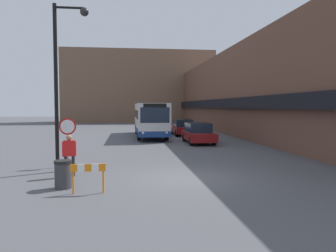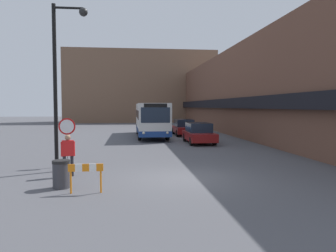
{
  "view_description": "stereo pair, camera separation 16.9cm",
  "coord_description": "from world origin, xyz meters",
  "px_view_note": "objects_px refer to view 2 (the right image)",
  "views": [
    {
      "loc": [
        -2.08,
        -12.28,
        2.76
      ],
      "look_at": [
        0.34,
        7.22,
        1.58
      ],
      "focal_mm": 35.0,
      "sensor_mm": 36.0,
      "label": 1
    },
    {
      "loc": [
        -1.92,
        -12.3,
        2.76
      ],
      "look_at": [
        0.34,
        7.22,
        1.58
      ],
      "focal_mm": 35.0,
      "sensor_mm": 36.0,
      "label": 2
    }
  ],
  "objects_px": {
    "street_lamp": "(61,70)",
    "trash_bin": "(61,174)",
    "parked_car_middle": "(184,127)",
    "pedestrian": "(68,151)",
    "parked_car_front": "(199,133)",
    "construction_barricade": "(86,172)",
    "city_bus": "(151,119)",
    "stop_sign": "(67,132)"
  },
  "relations": [
    {
      "from": "city_bus",
      "to": "trash_bin",
      "type": "distance_m",
      "value": 19.09
    },
    {
      "from": "parked_car_middle",
      "to": "pedestrian",
      "type": "relative_size",
      "value": 2.74
    },
    {
      "from": "street_lamp",
      "to": "pedestrian",
      "type": "bearing_deg",
      "value": -69.04
    },
    {
      "from": "pedestrian",
      "to": "trash_bin",
      "type": "height_order",
      "value": "pedestrian"
    },
    {
      "from": "parked_car_middle",
      "to": "trash_bin",
      "type": "height_order",
      "value": "parked_car_middle"
    },
    {
      "from": "parked_car_middle",
      "to": "trash_bin",
      "type": "distance_m",
      "value": 21.05
    },
    {
      "from": "city_bus",
      "to": "pedestrian",
      "type": "xyz_separation_m",
      "value": [
        -4.33,
        -16.71,
        -0.65
      ]
    },
    {
      "from": "parked_car_front",
      "to": "construction_barricade",
      "type": "relative_size",
      "value": 4.12
    },
    {
      "from": "city_bus",
      "to": "stop_sign",
      "type": "relative_size",
      "value": 4.84
    },
    {
      "from": "city_bus",
      "to": "construction_barricade",
      "type": "relative_size",
      "value": 9.8
    },
    {
      "from": "pedestrian",
      "to": "construction_barricade",
      "type": "xyz_separation_m",
      "value": [
        1.03,
        -2.63,
        -0.33
      ]
    },
    {
      "from": "parked_car_front",
      "to": "pedestrian",
      "type": "bearing_deg",
      "value": -124.63
    },
    {
      "from": "pedestrian",
      "to": "stop_sign",
      "type": "bearing_deg",
      "value": 87.62
    },
    {
      "from": "pedestrian",
      "to": "construction_barricade",
      "type": "height_order",
      "value": "pedestrian"
    },
    {
      "from": "parked_car_middle",
      "to": "city_bus",
      "type": "bearing_deg",
      "value": -161.13
    },
    {
      "from": "parked_car_front",
      "to": "street_lamp",
      "type": "height_order",
      "value": "street_lamp"
    },
    {
      "from": "parked_car_middle",
      "to": "street_lamp",
      "type": "xyz_separation_m",
      "value": [
        -7.97,
        -16.76,
        3.52
      ]
    },
    {
      "from": "city_bus",
      "to": "construction_barricade",
      "type": "bearing_deg",
      "value": -99.7
    },
    {
      "from": "parked_car_front",
      "to": "trash_bin",
      "type": "relative_size",
      "value": 4.77
    },
    {
      "from": "stop_sign",
      "to": "parked_car_middle",
      "type": "bearing_deg",
      "value": 62.85
    },
    {
      "from": "city_bus",
      "to": "construction_barricade",
      "type": "xyz_separation_m",
      "value": [
        -3.31,
        -19.34,
        -0.97
      ]
    },
    {
      "from": "street_lamp",
      "to": "pedestrian",
      "type": "relative_size",
      "value": 4.22
    },
    {
      "from": "pedestrian",
      "to": "city_bus",
      "type": "bearing_deg",
      "value": 61.91
    },
    {
      "from": "parked_car_middle",
      "to": "stop_sign",
      "type": "bearing_deg",
      "value": -117.15
    },
    {
      "from": "stop_sign",
      "to": "pedestrian",
      "type": "distance_m",
      "value": 2.34
    },
    {
      "from": "city_bus",
      "to": "trash_bin",
      "type": "xyz_separation_m",
      "value": [
        -4.22,
        -18.58,
        -1.16
      ]
    },
    {
      "from": "city_bus",
      "to": "trash_bin",
      "type": "relative_size",
      "value": 11.35
    },
    {
      "from": "construction_barricade",
      "to": "trash_bin",
      "type": "bearing_deg",
      "value": 140.21
    },
    {
      "from": "street_lamp",
      "to": "trash_bin",
      "type": "distance_m",
      "value": 4.83
    },
    {
      "from": "parked_car_middle",
      "to": "pedestrian",
      "type": "height_order",
      "value": "pedestrian"
    },
    {
      "from": "pedestrian",
      "to": "construction_barricade",
      "type": "relative_size",
      "value": 1.51
    },
    {
      "from": "parked_car_front",
      "to": "parked_car_middle",
      "type": "height_order",
      "value": "parked_car_front"
    },
    {
      "from": "city_bus",
      "to": "parked_car_front",
      "type": "height_order",
      "value": "city_bus"
    },
    {
      "from": "street_lamp",
      "to": "trash_bin",
      "type": "height_order",
      "value": "street_lamp"
    },
    {
      "from": "city_bus",
      "to": "stop_sign",
      "type": "xyz_separation_m",
      "value": [
        -4.77,
        -14.49,
        -0.03
      ]
    },
    {
      "from": "parked_car_front",
      "to": "stop_sign",
      "type": "xyz_separation_m",
      "value": [
        -8.0,
        -8.73,
        0.85
      ]
    },
    {
      "from": "trash_bin",
      "to": "parked_car_front",
      "type": "bearing_deg",
      "value": 59.84
    },
    {
      "from": "city_bus",
      "to": "parked_car_middle",
      "type": "bearing_deg",
      "value": 18.87
    },
    {
      "from": "pedestrian",
      "to": "trash_bin",
      "type": "bearing_deg",
      "value": -100.14
    },
    {
      "from": "street_lamp",
      "to": "construction_barricade",
      "type": "xyz_separation_m",
      "value": [
        1.43,
        -3.69,
        -3.61
      ]
    },
    {
      "from": "parked_car_middle",
      "to": "street_lamp",
      "type": "bearing_deg",
      "value": -115.42
    },
    {
      "from": "street_lamp",
      "to": "pedestrian",
      "type": "distance_m",
      "value": 3.48
    }
  ]
}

